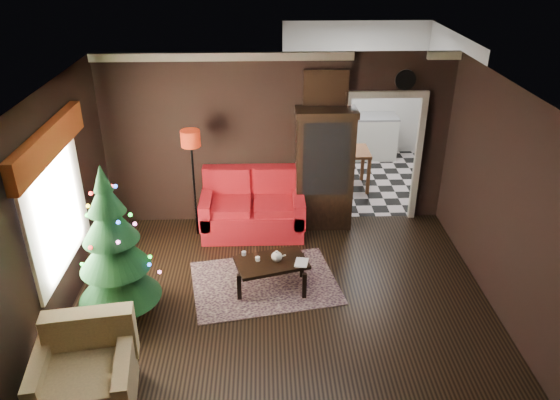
{
  "coord_description": "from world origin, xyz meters",
  "views": [
    {
      "loc": [
        -0.21,
        -5.54,
        4.4
      ],
      "look_at": [
        0.0,
        0.9,
        1.15
      ],
      "focal_mm": 34.36,
      "sensor_mm": 36.0,
      "label": 1
    }
  ],
  "objects_px": {
    "teapot": "(277,256)",
    "kitchen_table": "(349,169)",
    "floor_lamp": "(194,187)",
    "armchair": "(84,375)",
    "wall_clock": "(405,80)",
    "loveseat": "(253,204)",
    "christmas_tree": "(113,245)",
    "curio_cabinet": "(324,172)",
    "coffee_table": "(272,274)"
  },
  "relations": [
    {
      "from": "teapot",
      "to": "kitchen_table",
      "type": "bearing_deg",
      "value": 65.55
    },
    {
      "from": "floor_lamp",
      "to": "armchair",
      "type": "distance_m",
      "value": 3.62
    },
    {
      "from": "wall_clock",
      "to": "kitchen_table",
      "type": "bearing_deg",
      "value": 113.75
    },
    {
      "from": "loveseat",
      "to": "armchair",
      "type": "distance_m",
      "value": 3.92
    },
    {
      "from": "christmas_tree",
      "to": "curio_cabinet",
      "type": "bearing_deg",
      "value": 39.42
    },
    {
      "from": "coffee_table",
      "to": "kitchen_table",
      "type": "bearing_deg",
      "value": 64.46
    },
    {
      "from": "curio_cabinet",
      "to": "kitchen_table",
      "type": "bearing_deg",
      "value": 65.56
    },
    {
      "from": "armchair",
      "to": "coffee_table",
      "type": "relative_size",
      "value": 1.06
    },
    {
      "from": "loveseat",
      "to": "teapot",
      "type": "distance_m",
      "value": 1.59
    },
    {
      "from": "kitchen_table",
      "to": "wall_clock",
      "type": "bearing_deg",
      "value": -66.25
    },
    {
      "from": "floor_lamp",
      "to": "wall_clock",
      "type": "height_order",
      "value": "wall_clock"
    },
    {
      "from": "christmas_tree",
      "to": "coffee_table",
      "type": "height_order",
      "value": "christmas_tree"
    },
    {
      "from": "curio_cabinet",
      "to": "christmas_tree",
      "type": "bearing_deg",
      "value": -140.58
    },
    {
      "from": "floor_lamp",
      "to": "loveseat",
      "type": "bearing_deg",
      "value": 2.69
    },
    {
      "from": "coffee_table",
      "to": "curio_cabinet",
      "type": "bearing_deg",
      "value": 63.59
    },
    {
      "from": "coffee_table",
      "to": "wall_clock",
      "type": "distance_m",
      "value": 3.57
    },
    {
      "from": "floor_lamp",
      "to": "armchair",
      "type": "height_order",
      "value": "floor_lamp"
    },
    {
      "from": "curio_cabinet",
      "to": "kitchen_table",
      "type": "relative_size",
      "value": 2.53
    },
    {
      "from": "floor_lamp",
      "to": "coffee_table",
      "type": "height_order",
      "value": "floor_lamp"
    },
    {
      "from": "loveseat",
      "to": "christmas_tree",
      "type": "relative_size",
      "value": 0.88
    },
    {
      "from": "christmas_tree",
      "to": "coffee_table",
      "type": "distance_m",
      "value": 2.14
    },
    {
      "from": "curio_cabinet",
      "to": "kitchen_table",
      "type": "xyz_separation_m",
      "value": [
        0.65,
        1.43,
        -0.57
      ]
    },
    {
      "from": "wall_clock",
      "to": "kitchen_table",
      "type": "relative_size",
      "value": 0.43
    },
    {
      "from": "coffee_table",
      "to": "teapot",
      "type": "distance_m",
      "value": 0.3
    },
    {
      "from": "teapot",
      "to": "curio_cabinet",
      "type": "bearing_deg",
      "value": 65.55
    },
    {
      "from": "floor_lamp",
      "to": "curio_cabinet",
      "type": "bearing_deg",
      "value": 7.3
    },
    {
      "from": "coffee_table",
      "to": "wall_clock",
      "type": "bearing_deg",
      "value": 43.15
    },
    {
      "from": "curio_cabinet",
      "to": "coffee_table",
      "type": "relative_size",
      "value": 2.03
    },
    {
      "from": "armchair",
      "to": "coffee_table",
      "type": "bearing_deg",
      "value": 38.57
    },
    {
      "from": "armchair",
      "to": "teapot",
      "type": "relative_size",
      "value": 5.98
    },
    {
      "from": "loveseat",
      "to": "kitchen_table",
      "type": "xyz_separation_m",
      "value": [
        1.8,
        1.65,
        -0.12
      ]
    },
    {
      "from": "armchair",
      "to": "kitchen_table",
      "type": "xyz_separation_m",
      "value": [
        3.43,
        5.22,
        -0.09
      ]
    },
    {
      "from": "kitchen_table",
      "to": "christmas_tree",
      "type": "bearing_deg",
      "value": -132.72
    },
    {
      "from": "floor_lamp",
      "to": "wall_clock",
      "type": "distance_m",
      "value": 3.62
    },
    {
      "from": "coffee_table",
      "to": "kitchen_table",
      "type": "height_order",
      "value": "kitchen_table"
    },
    {
      "from": "kitchen_table",
      "to": "floor_lamp",
      "type": "bearing_deg",
      "value": -147.89
    },
    {
      "from": "teapot",
      "to": "coffee_table",
      "type": "bearing_deg",
      "value": 174.08
    },
    {
      "from": "christmas_tree",
      "to": "kitchen_table",
      "type": "distance_m",
      "value": 5.1
    },
    {
      "from": "coffee_table",
      "to": "floor_lamp",
      "type": "bearing_deg",
      "value": 127.81
    },
    {
      "from": "armchair",
      "to": "teapot",
      "type": "bearing_deg",
      "value": 37.41
    },
    {
      "from": "loveseat",
      "to": "curio_cabinet",
      "type": "xyz_separation_m",
      "value": [
        1.15,
        0.22,
        0.45
      ]
    },
    {
      "from": "wall_clock",
      "to": "kitchen_table",
      "type": "height_order",
      "value": "wall_clock"
    },
    {
      "from": "curio_cabinet",
      "to": "wall_clock",
      "type": "distance_m",
      "value": 1.88
    },
    {
      "from": "armchair",
      "to": "curio_cabinet",
      "type": "bearing_deg",
      "value": 45.53
    },
    {
      "from": "armchair",
      "to": "kitchen_table",
      "type": "distance_m",
      "value": 6.25
    },
    {
      "from": "coffee_table",
      "to": "kitchen_table",
      "type": "distance_m",
      "value": 3.55
    },
    {
      "from": "christmas_tree",
      "to": "teapot",
      "type": "bearing_deg",
      "value": 14.54
    },
    {
      "from": "floor_lamp",
      "to": "coffee_table",
      "type": "relative_size",
      "value": 1.99
    },
    {
      "from": "christmas_tree",
      "to": "armchair",
      "type": "bearing_deg",
      "value": -89.82
    },
    {
      "from": "christmas_tree",
      "to": "kitchen_table",
      "type": "relative_size",
      "value": 2.58
    }
  ]
}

